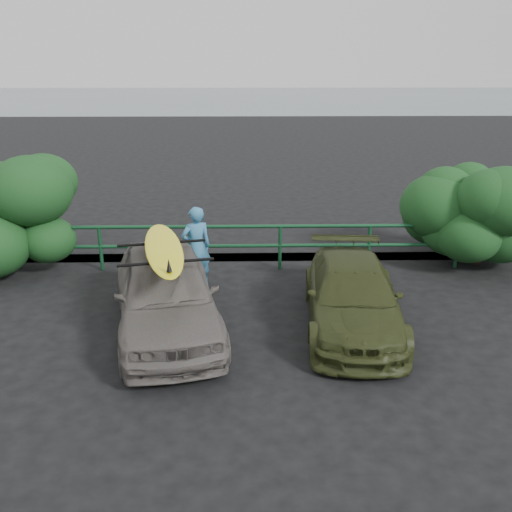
{
  "coord_description": "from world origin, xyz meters",
  "views": [
    {
      "loc": [
        0.22,
        -7.09,
        4.54
      ],
      "look_at": [
        0.42,
        2.81,
        1.07
      ],
      "focal_mm": 40.0,
      "sensor_mm": 36.0,
      "label": 1
    }
  ],
  "objects": [
    {
      "name": "shrub_left",
      "position": [
        -4.8,
        5.4,
        1.18
      ],
      "size": [
        3.2,
        2.4,
        2.35
      ],
      "primitive_type": null,
      "color": "#19461C",
      "rests_on": "ground"
    },
    {
      "name": "surfboard",
      "position": [
        -1.14,
        1.94,
        1.53
      ],
      "size": [
        1.19,
        3.01,
        0.09
      ],
      "primitive_type": "ellipsoid",
      "rotation": [
        0.0,
        0.0,
        0.2
      ],
      "color": "yellow",
      "rests_on": "roof_rack"
    },
    {
      "name": "shrub_right",
      "position": [
        5.0,
        5.5,
        1.07
      ],
      "size": [
        3.2,
        2.4,
        2.13
      ],
      "primitive_type": null,
      "color": "#19461C",
      "rests_on": "ground"
    },
    {
      "name": "ground",
      "position": [
        0.0,
        0.0,
        0.0
      ],
      "size": [
        80.0,
        80.0,
        0.0
      ],
      "primitive_type": "plane",
      "color": "black"
    },
    {
      "name": "man",
      "position": [
        -0.78,
        4.03,
        0.85
      ],
      "size": [
        0.73,
        0.61,
        1.7
      ],
      "primitive_type": "imported",
      "rotation": [
        0.0,
        0.0,
        3.52
      ],
      "color": "teal",
      "rests_on": "ground"
    },
    {
      "name": "olive_vehicle",
      "position": [
        2.1,
        2.07,
        0.57
      ],
      "size": [
        1.93,
        4.06,
        1.14
      ],
      "primitive_type": "imported",
      "rotation": [
        0.0,
        0.0,
        -0.08
      ],
      "color": "#333B1A",
      "rests_on": "ground"
    },
    {
      "name": "ocean",
      "position": [
        0.0,
        60.0,
        0.0
      ],
      "size": [
        200.0,
        200.0,
        0.0
      ],
      "primitive_type": "plane",
      "color": "slate",
      "rests_on": "ground"
    },
    {
      "name": "roof_rack",
      "position": [
        -1.14,
        1.94,
        1.46
      ],
      "size": [
        1.71,
        1.35,
        0.05
      ],
      "primitive_type": null,
      "rotation": [
        0.0,
        0.0,
        0.2
      ],
      "color": "black",
      "rests_on": "sedan"
    },
    {
      "name": "guardrail",
      "position": [
        0.0,
        5.0,
        0.52
      ],
      "size": [
        14.0,
        0.08,
        1.04
      ],
      "primitive_type": null,
      "color": "#124224",
      "rests_on": "ground"
    },
    {
      "name": "sedan",
      "position": [
        -1.14,
        1.94,
        0.72
      ],
      "size": [
        2.49,
        4.45,
        1.43
      ],
      "primitive_type": "imported",
      "rotation": [
        0.0,
        0.0,
        0.2
      ],
      "color": "#645E59",
      "rests_on": "ground"
    }
  ]
}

